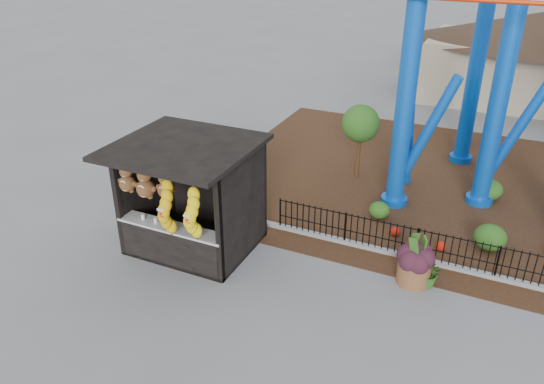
% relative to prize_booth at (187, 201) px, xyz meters
% --- Properties ---
extents(ground, '(120.00, 120.00, 0.00)m').
position_rel_prize_booth_xyz_m(ground, '(3.00, -0.89, -1.53)').
color(ground, slate).
rests_on(ground, ground).
extents(mulch_bed, '(18.00, 12.00, 0.02)m').
position_rel_prize_booth_xyz_m(mulch_bed, '(7.00, 7.11, -1.52)').
color(mulch_bed, '#331E11').
rests_on(mulch_bed, ground).
extents(curb, '(18.00, 0.18, 0.12)m').
position_rel_prize_booth_xyz_m(curb, '(7.00, 2.11, -1.47)').
color(curb, gray).
rests_on(curb, ground).
extents(prize_booth, '(3.50, 3.40, 3.12)m').
position_rel_prize_booth_xyz_m(prize_booth, '(0.00, 0.00, 0.00)').
color(prize_booth, black).
rests_on(prize_booth, ground).
extents(picket_fence, '(12.20, 0.06, 1.00)m').
position_rel_prize_booth_xyz_m(picket_fence, '(7.90, 2.11, -1.03)').
color(picket_fence, black).
rests_on(picket_fence, ground).
extents(terracotta_planter, '(1.10, 1.10, 0.63)m').
position_rel_prize_booth_xyz_m(terracotta_planter, '(5.93, 1.10, -1.21)').
color(terracotta_planter, brown).
rests_on(terracotta_planter, ground).
extents(planter_foliage, '(0.70, 0.70, 0.64)m').
position_rel_prize_booth_xyz_m(planter_foliage, '(5.93, 1.10, -0.58)').
color(planter_foliage, '#30131E').
rests_on(planter_foliage, terracotta_planter).
extents(potted_plant, '(0.86, 0.80, 0.80)m').
position_rel_prize_booth_xyz_m(potted_plant, '(6.30, 1.11, -1.13)').
color(potted_plant, '#2E601C').
rests_on(potted_plant, ground).
extents(landscaping, '(8.98, 4.40, 0.71)m').
position_rel_prize_booth_xyz_m(landscaping, '(7.73, 4.72, -1.21)').
color(landscaping, '#265118').
rests_on(landscaping, mulch_bed).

